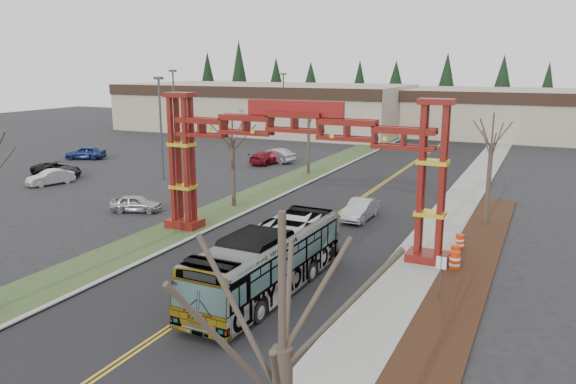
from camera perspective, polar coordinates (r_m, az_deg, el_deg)
The scene contains 31 objects.
road at distance 40.35m, azimuth 4.78°, elevation -2.46°, with size 12.00×110.00×0.02m, color black.
lane_line_left at distance 40.38m, azimuth 4.62°, elevation -2.42°, with size 0.12×100.00×0.01m, color gold.
lane_line_right at distance 40.30m, azimuth 4.94°, elevation -2.45°, with size 0.12×100.00×0.01m, color gold.
curb_right at distance 38.71m, azimuth 13.35°, elevation -3.32°, with size 0.30×110.00×0.15m, color #A0A19C.
sidewalk_right at distance 38.47m, azimuth 15.46°, elevation -3.55°, with size 2.60×110.00×0.14m, color gray.
landscape_strip at distance 24.19m, azimuth 15.31°, elevation -13.48°, with size 2.60×50.00×0.12m, color black.
grass_median at distance 43.67m, azimuth -5.10°, elevation -1.24°, with size 4.00×110.00×0.08m, color #304522.
curb_left at distance 42.78m, azimuth -2.96°, elevation -1.46°, with size 0.30×110.00×0.15m, color #A0A19C.
gateway_arch at distance 32.78m, azimuth 0.67°, elevation 4.72°, with size 18.20×1.60×8.90m.
retail_building_west at distance 94.38m, azimuth -2.35°, elevation 8.62°, with size 46.00×22.30×7.50m.
retail_building_east at distance 91.83m, azimuth 23.13°, elevation 7.34°, with size 38.00×20.30×7.00m.
conifer_treeline at distance 104.46m, azimuth 18.17°, elevation 9.90°, with size 116.10×5.60×13.00m.
transit_bus at distance 26.58m, azimuth -2.02°, elevation -7.00°, with size 2.67×11.41×3.18m, color #A7AAAF.
silver_sedan at distance 39.58m, azimuth 7.36°, elevation -1.78°, with size 1.49×4.28×1.41m, color #A5A8AD.
parked_car_near_a at distance 42.76m, azimuth -15.18°, elevation -1.13°, with size 1.49×3.70×1.26m, color #A6A9AD.
parked_car_near_b at distance 55.03m, azimuth -22.99°, elevation 1.38°, with size 1.43×4.10×1.35m, color #BEBEBE.
parked_car_near_c at distance 58.80m, azimuth -22.45°, elevation 2.15°, with size 2.41×5.23×1.45m, color black.
parked_car_mid_a at distance 61.53m, azimuth -2.14°, elevation 3.53°, with size 1.98×4.87×1.41m, color maroon.
parked_car_mid_b at distance 68.60m, azimuth -19.88°, elevation 3.78°, with size 1.80×4.48×1.53m, color navy.
parked_car_far_a at distance 62.52m, azimuth -1.30°, elevation 3.74°, with size 1.63×4.67×1.54m, color #ABADB3.
bare_tree_median_mid at distance 42.21m, azimuth -5.65°, elevation 5.22°, with size 3.06×3.06×7.12m.
bare_tree_median_far at distance 55.04m, azimuth 2.13°, elevation 7.44°, with size 2.88×2.88×7.42m.
bare_tree_right_near at distance 9.05m, azimuth -0.59°, elevation -15.85°, with size 3.34×3.34×8.48m.
bare_tree_right_far at distance 39.40m, azimuth 19.98°, elevation 4.60°, with size 3.07×3.07×7.56m.
light_pole_near at distance 53.56m, azimuth -12.82°, elevation 7.04°, with size 0.83×0.41×9.55m.
light_pole_mid at distance 70.92m, azimuth -11.49°, elevation 8.66°, with size 0.87×0.44×10.04m.
light_pole_far at distance 80.95m, azimuth -0.47°, elevation 9.16°, with size 0.82×0.41×9.49m.
street_sign at distance 26.64m, azimuth 15.27°, elevation -7.58°, with size 0.48×0.12×2.11m.
barrel_south at distance 30.92m, azimuth 16.57°, elevation -6.74°, with size 0.57×0.57×1.06m.
barrel_mid at distance 32.23m, azimuth 16.62°, elevation -6.06°, with size 0.50×0.50×0.93m.
barrel_north at distance 34.44m, azimuth 17.04°, elevation -4.88°, with size 0.50×0.50×0.92m.
Camera 1 is at (13.46, -11.54, 10.57)m, focal length 35.00 mm.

